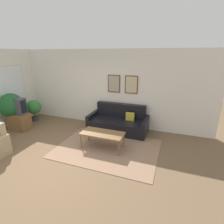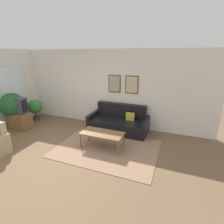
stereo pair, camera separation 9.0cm
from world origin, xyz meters
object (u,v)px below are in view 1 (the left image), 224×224
Objects in this scene: couch at (118,122)px; potted_plant_tall at (11,106)px; coffee_table at (102,134)px; tv at (17,106)px.

potted_plant_tall is (-3.53, -1.11, 0.54)m from couch.
tv is at bearing 177.07° from coffee_table.
coffee_table is 1.91× the size of tv.
couch is at bearing 17.41° from potted_plant_tall.
potted_plant_tall reaches higher than couch.
tv is (-3.28, -1.10, 0.56)m from couch.
coffee_table is (-0.05, -1.27, 0.12)m from couch.
coffee_table is 3.51m from potted_plant_tall.
potted_plant_tall is (-0.25, -0.01, -0.02)m from tv.
couch is 1.57× the size of potted_plant_tall.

